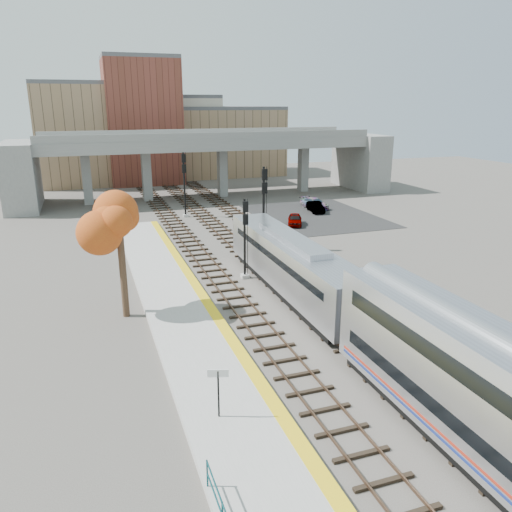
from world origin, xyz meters
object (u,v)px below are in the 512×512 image
object	(u,v)px
locomotive	(291,264)
tree	(119,222)
signal_mast_near	(245,242)
signal_mast_mid	(264,208)
car_b	(315,207)
signal_mast_far	(184,184)
car_a	(295,219)
car_c	(315,203)

from	to	relation	value
locomotive	tree	bearing A→B (deg)	-179.39
tree	signal_mast_near	bearing A→B (deg)	24.67
signal_mast_mid	car_b	world-z (taller)	signal_mast_mid
signal_mast_far	car_a	distance (m)	14.05
car_a	car_c	size ratio (longest dim) A/B	0.83
car_b	car_a	bearing A→B (deg)	-124.84
car_a	signal_mast_mid	bearing A→B (deg)	-106.53
tree	car_a	bearing A→B (deg)	43.62
tree	signal_mast_far	bearing A→B (deg)	70.98
car_b	signal_mast_near	bearing A→B (deg)	-119.45
signal_mast_mid	car_c	size ratio (longest dim) A/B	1.70
signal_mast_mid	car_a	size ratio (longest dim) A/B	2.06
signal_mast_mid	car_b	bearing A→B (deg)	48.71
tree	car_c	world-z (taller)	tree
locomotive	signal_mast_mid	bearing A→B (deg)	79.93
signal_mast_near	signal_mast_far	size ratio (longest dim) A/B	0.82
signal_mast_mid	signal_mast_near	bearing A→B (deg)	-120.42
locomotive	car_b	world-z (taller)	locomotive
car_a	car_b	distance (m)	7.66
signal_mast_near	tree	bearing A→B (deg)	-155.33
signal_mast_far	signal_mast_mid	bearing A→B (deg)	-75.98
signal_mast_far	car_b	world-z (taller)	signal_mast_far
car_b	car_c	size ratio (longest dim) A/B	0.87
signal_mast_far	car_c	xyz separation A→B (m)	(16.95, -0.68, -3.25)
locomotive	tree	distance (m)	12.34
signal_mast_near	signal_mast_mid	size ratio (longest dim) A/B	0.81
tree	car_b	distance (m)	36.19
signal_mast_near	locomotive	bearing A→B (deg)	-63.84
locomotive	car_b	bearing A→B (deg)	60.72
locomotive	signal_mast_far	size ratio (longest dim) A/B	2.46
signal_mast_mid	car_c	distance (m)	20.59
signal_mast_far	tree	xyz separation A→B (m)	(-9.58, -27.80, 2.31)
signal_mast_far	car_a	world-z (taller)	signal_mast_far
car_a	signal_mast_far	bearing A→B (deg)	165.31
signal_mast_mid	car_b	xyz separation A→B (m)	(11.93, 13.58, -3.30)
signal_mast_mid	signal_mast_far	xyz separation A→B (m)	(-4.10, 16.42, -0.04)
signal_mast_near	signal_mast_far	distance (m)	23.42
car_c	car_a	bearing A→B (deg)	-143.48
car_b	signal_mast_far	bearing A→B (deg)	178.46
locomotive	car_a	distance (m)	21.19
car_b	car_c	bearing A→B (deg)	75.26
car_b	car_c	distance (m)	2.35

